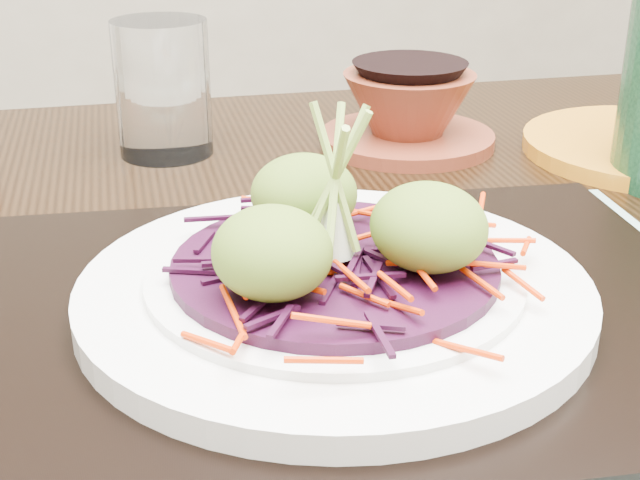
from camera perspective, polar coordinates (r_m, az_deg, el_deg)
name	(u,v)px	position (r m, az deg, el deg)	size (l,w,h in m)	color
dining_table	(357,414)	(0.61, 2.40, -11.08)	(1.43, 1.06, 0.82)	black
placemat	(334,339)	(0.47, 0.91, -6.33)	(0.47, 0.37, 0.00)	#88B09D
serving_tray	(334,320)	(0.47, 0.92, -5.14)	(0.41, 0.31, 0.02)	black
white_plate	(334,289)	(0.46, 0.93, -3.18)	(0.27, 0.27, 0.02)	white
cabbage_bed	(335,266)	(0.45, 0.94, -1.68)	(0.17, 0.17, 0.01)	black
carrot_julienne	(335,251)	(0.45, 0.95, -0.74)	(0.20, 0.20, 0.01)	red
guacamole_scoops	(335,224)	(0.44, 1.00, 1.04)	(0.14, 0.13, 0.05)	#597021
scallion_garnish	(335,185)	(0.44, 0.98, 3.51)	(0.06, 0.06, 0.09)	#8BAD45
water_glass	(163,88)	(0.76, -10.03, 9.53)	(0.08, 0.08, 0.11)	white
terracotta_bowl_set	(408,113)	(0.78, 5.66, 8.06)	(0.17, 0.17, 0.06)	maroon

